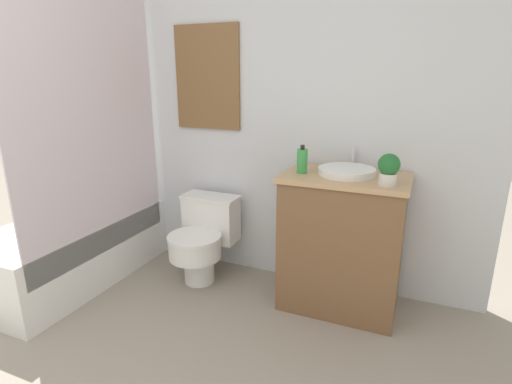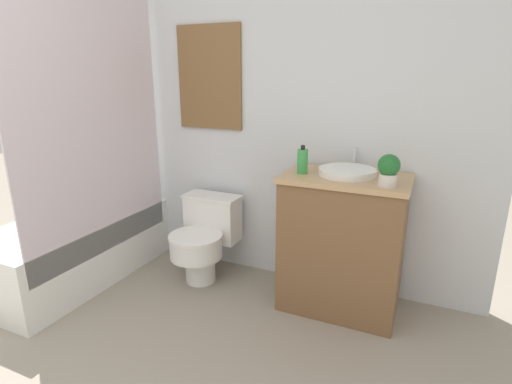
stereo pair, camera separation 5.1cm
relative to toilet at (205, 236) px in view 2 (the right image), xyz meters
The scene contains 7 objects.
wall_back 0.98m from the toilet, 75.02° to the left, with size 3.52×0.07×2.50m.
shower_area 0.92m from the toilet, 155.24° to the right, with size 0.66×1.30×1.98m.
toilet is the anchor object (origin of this frame).
vanity 0.98m from the toilet, ahead, with size 0.73×0.47×0.85m.
sink 1.12m from the toilet, ahead, with size 0.33×0.37×0.13m.
soap_bottle 0.94m from the toilet, ahead, with size 0.06×0.06×0.17m.
potted_plant 1.37m from the toilet, ahead, with size 0.11×0.11×0.17m.
Camera 2 is at (1.34, -0.22, 1.42)m, focal length 28.00 mm.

